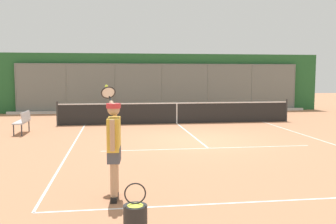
% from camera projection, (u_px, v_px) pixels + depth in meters
% --- Properties ---
extents(ground_plane, '(60.00, 60.00, 0.00)m').
position_uv_depth(ground_plane, '(199.00, 141.00, 12.83)').
color(ground_plane, '#B27551').
extents(court_line_markings, '(8.35, 10.82, 0.01)m').
position_uv_depth(court_line_markings, '(211.00, 150.00, 11.23)').
color(court_line_markings, white).
rests_on(court_line_markings, ground).
extents(fence_backdrop, '(19.74, 1.37, 3.48)m').
position_uv_depth(fence_backdrop, '(161.00, 83.00, 23.09)').
color(fence_backdrop, slate).
rests_on(fence_backdrop, ground).
extents(tennis_net, '(10.73, 0.09, 1.07)m').
position_uv_depth(tennis_net, '(177.00, 113.00, 17.29)').
color(tennis_net, '#2D2D2D').
rests_on(tennis_net, ground).
extents(tennis_player, '(0.40, 1.45, 2.03)m').
position_uv_depth(tennis_player, '(114.00, 142.00, 6.74)').
color(tennis_player, black).
rests_on(tennis_player, ground).
extents(tennis_ball_by_sideline, '(0.07, 0.07, 0.07)m').
position_uv_depth(tennis_ball_by_sideline, '(117.00, 150.00, 11.11)').
color(tennis_ball_by_sideline, '#D6E042').
rests_on(tennis_ball_by_sideline, ground).
extents(courtside_bench, '(0.40, 1.30, 0.84)m').
position_uv_depth(courtside_bench, '(23.00, 120.00, 14.34)').
color(courtside_bench, '#B7B7BC').
rests_on(courtside_bench, ground).
extents(ball_basket, '(0.32, 0.32, 0.83)m').
position_uv_depth(ball_basket, '(135.00, 221.00, 5.00)').
color(ball_basket, black).
rests_on(ball_basket, ground).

